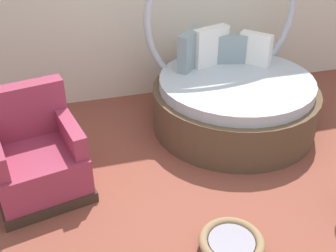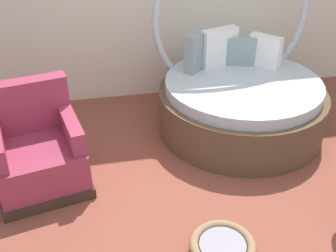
{
  "view_description": "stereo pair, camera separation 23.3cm",
  "coord_description": "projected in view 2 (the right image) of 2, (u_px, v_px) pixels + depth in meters",
  "views": [
    {
      "loc": [
        -1.31,
        -2.54,
        2.5
      ],
      "look_at": [
        -0.47,
        0.47,
        0.55
      ],
      "focal_mm": 43.35,
      "sensor_mm": 36.0,
      "label": 1
    },
    {
      "loc": [
        -1.08,
        -2.59,
        2.5
      ],
      "look_at": [
        -0.47,
        0.47,
        0.55
      ],
      "focal_mm": 43.35,
      "sensor_mm": 36.0,
      "label": 2
    }
  ],
  "objects": [
    {
      "name": "red_armchair",
      "position": [
        38.0,
        152.0,
        3.71
      ],
      "size": [
        0.95,
        0.95,
        0.94
      ],
      "color": "#38281E",
      "rests_on": "ground_plane"
    },
    {
      "name": "round_daybed",
      "position": [
        239.0,
        94.0,
        4.53
      ],
      "size": [
        1.84,
        1.84,
        2.05
      ],
      "color": "brown",
      "rests_on": "ground_plane"
    },
    {
      "name": "pet_basket",
      "position": [
        222.0,
        248.0,
        3.09
      ],
      "size": [
        0.51,
        0.51,
        0.13
      ],
      "color": "#8E704C",
      "rests_on": "ground_plane"
    },
    {
      "name": "ground_plane",
      "position": [
        229.0,
        200.0,
        3.66
      ],
      "size": [
        8.0,
        8.0,
        0.02
      ],
      "primitive_type": "cube",
      "color": "brown"
    }
  ]
}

